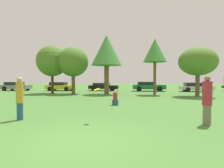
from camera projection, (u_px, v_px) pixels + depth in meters
ground_plane at (79, 141)px, 5.37m from camera, size 120.00×120.00×0.00m
person_thrower at (20, 98)px, 8.05m from camera, size 0.30×0.30×1.85m
person_catcher at (207, 100)px, 7.24m from camera, size 0.36×0.36×1.89m
frisbee at (97, 89)px, 7.64m from camera, size 0.26×0.25×0.13m
bystander_sitting at (115, 99)px, 12.53m from camera, size 0.39×0.33×1.01m
tree_0 at (52, 61)px, 22.17m from camera, size 3.63×3.63×5.64m
tree_1 at (73, 62)px, 21.64m from camera, size 3.47×3.47×5.38m
tree_2 at (107, 51)px, 20.88m from camera, size 3.37×3.37×6.60m
tree_3 at (155, 51)px, 20.34m from camera, size 2.52×2.52×6.08m
tree_4 at (198, 62)px, 18.43m from camera, size 3.67×3.67×4.84m
parked_car_grey at (16, 86)px, 27.56m from camera, size 4.12×2.10×1.25m
parked_car_yellow at (60, 86)px, 27.39m from camera, size 4.04×2.16×1.24m
parked_car_black at (103, 86)px, 27.23m from camera, size 4.30×1.97×1.13m
parked_car_green at (148, 86)px, 26.29m from camera, size 4.55×2.07×1.30m
parked_car_silver at (195, 87)px, 25.42m from camera, size 4.23×2.18×1.21m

